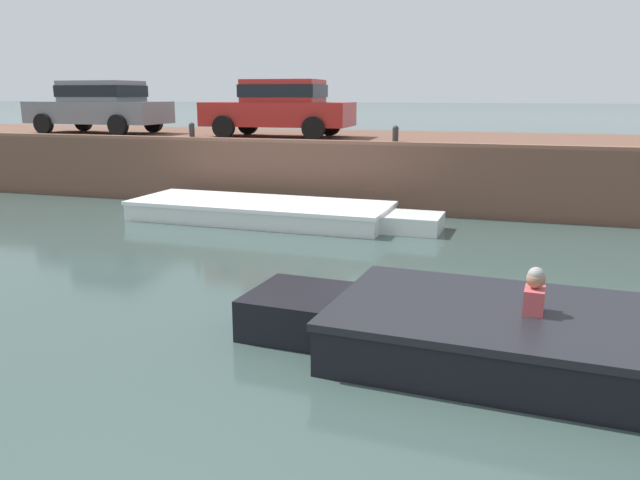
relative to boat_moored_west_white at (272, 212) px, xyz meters
name	(u,v)px	position (x,y,z in m)	size (l,w,h in m)	color
ground_plane	(354,299)	(3.07, -4.67, -0.22)	(400.00, 400.00, 0.00)	#384C47
far_quay_wall	(438,167)	(3.07, 4.69, 0.59)	(60.00, 6.00, 1.60)	brown
far_wall_coping	(424,144)	(3.07, 1.81, 1.43)	(60.00, 0.24, 0.08)	brown
boat_moored_west_white	(272,212)	(0.00, 0.00, 0.00)	(6.96, 2.23, 0.43)	white
motorboat_passing	(592,346)	(5.94, -6.24, 0.07)	(7.15, 2.67, 1.05)	black
car_leftmost_grey	(100,105)	(-6.96, 3.66, 2.23)	(4.27, 2.02, 1.54)	slate
car_left_inner_red	(280,106)	(-1.16, 3.67, 2.23)	(4.10, 2.09, 1.54)	#B2231E
mooring_bollard_west	(192,131)	(-2.95, 1.94, 1.63)	(0.15, 0.15, 0.45)	#2D2B28
mooring_bollard_mid	(395,134)	(2.37, 1.94, 1.63)	(0.15, 0.15, 0.45)	#2D2B28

